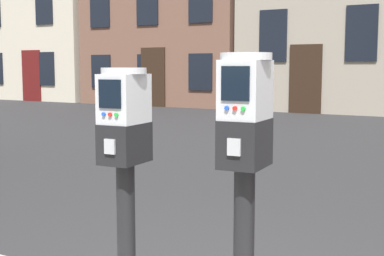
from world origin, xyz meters
name	(u,v)px	position (x,y,z in m)	size (l,w,h in m)	color
parking_meter_near_kerb	(125,151)	(-0.35, -0.18, 1.03)	(0.23, 0.26, 1.29)	black
parking_meter_twin_adjacent	(245,153)	(0.28, -0.18, 1.07)	(0.23, 0.26, 1.35)	black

